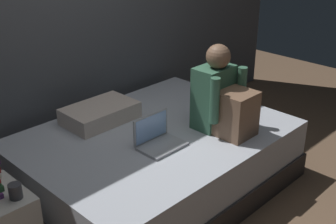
# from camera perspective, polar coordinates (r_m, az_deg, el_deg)

# --- Properties ---
(ground_plane) EXTENTS (8.00, 8.00, 0.00)m
(ground_plane) POSITION_cam_1_polar(r_m,az_deg,el_deg) (3.30, -0.37, -13.07)
(ground_plane) COLOR brown
(wall_back) EXTENTS (5.60, 0.10, 2.70)m
(wall_back) POSITION_cam_1_polar(r_m,az_deg,el_deg) (3.63, -14.40, 13.25)
(wall_back) COLOR #4C4F54
(wall_back) RESTS_ON ground_plane
(bed) EXTENTS (2.00, 1.50, 0.50)m
(bed) POSITION_cam_1_polar(r_m,az_deg,el_deg) (3.46, -1.58, -6.26)
(bed) COLOR #332D2B
(bed) RESTS_ON ground_plane
(person_sitting) EXTENTS (0.39, 0.44, 0.66)m
(person_sitting) POSITION_cam_1_polar(r_m,az_deg,el_deg) (3.29, 7.06, 1.68)
(person_sitting) COLOR #38664C
(person_sitting) RESTS_ON bed
(laptop) EXTENTS (0.32, 0.23, 0.22)m
(laptop) POSITION_cam_1_polar(r_m,az_deg,el_deg) (3.12, -1.36, -3.44)
(laptop) COLOR #9EA0A5
(laptop) RESTS_ON bed
(pillow) EXTENTS (0.56, 0.36, 0.13)m
(pillow) POSITION_cam_1_polar(r_m,az_deg,el_deg) (3.52, -8.75, -0.16)
(pillow) COLOR beige
(pillow) RESTS_ON bed
(mug) EXTENTS (0.08, 0.08, 0.09)m
(mug) POSITION_cam_1_polar(r_m,az_deg,el_deg) (2.67, -19.09, -9.63)
(mug) COLOR #3D3D42
(mug) RESTS_ON nightstand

